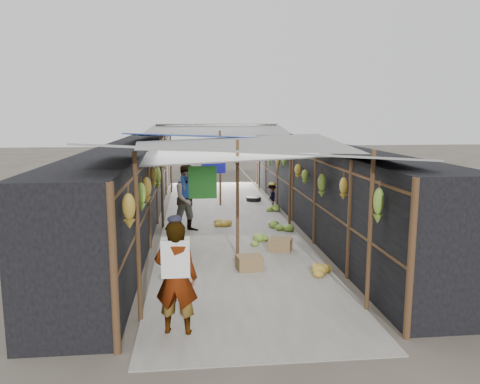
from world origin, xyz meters
name	(u,v)px	position (x,y,z in m)	size (l,w,h in m)	color
ground	(256,315)	(0.00, 0.00, 0.00)	(80.00, 80.00, 0.00)	#6B6356
aisle_slab	(226,222)	(0.00, 6.50, 0.01)	(3.60, 16.00, 0.02)	#9E998E
stall_left	(131,185)	(-2.70, 6.50, 1.15)	(1.40, 15.00, 2.30)	black
stall_right	(316,182)	(2.70, 6.50, 1.15)	(1.40, 15.00, 2.30)	black
crate_near	(249,263)	(0.16, 2.14, 0.15)	(0.51, 0.40, 0.30)	olive
crate_mid	(280,245)	(1.04, 3.43, 0.15)	(0.51, 0.41, 0.31)	olive
crate_back	(199,187)	(-0.66, 12.36, 0.14)	(0.44, 0.36, 0.28)	olive
black_basin	(254,199)	(1.26, 9.71, 0.08)	(0.55, 0.55, 0.16)	black
vendor_elderly	(176,278)	(-1.23, -0.50, 0.84)	(0.61, 0.40, 1.68)	silver
shopper_blue	(189,199)	(-1.07, 5.44, 0.91)	(0.89, 0.69, 1.82)	navy
vendor_seated	(272,197)	(1.66, 8.23, 0.42)	(0.55, 0.31, 0.85)	#524C47
market_canopy	(225,139)	(0.02, 6.85, 2.41)	(5.62, 15.20, 2.77)	brown
hanging_bananas	(221,168)	(-0.15, 6.19, 1.64)	(3.96, 13.60, 0.86)	#A9862B
floor_bananas	(251,230)	(0.54, 4.82, 0.15)	(3.53, 6.78, 0.35)	#A9862B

